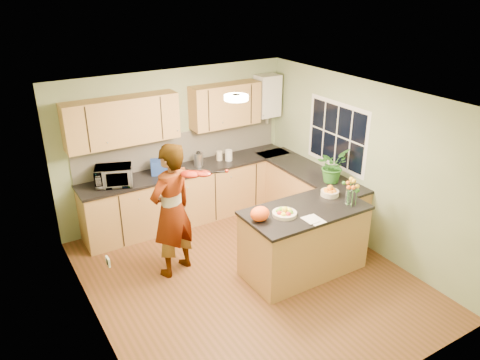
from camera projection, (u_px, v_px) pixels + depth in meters
floor at (248, 278)px, 6.44m from camera, size 4.50×4.50×0.00m
ceiling at (249, 100)px, 5.43m from camera, size 4.00×4.50×0.02m
wall_back at (176, 145)px, 7.69m from camera, size 4.00×0.02×2.50m
wall_front at (383, 290)px, 4.18m from camera, size 4.00×0.02×2.50m
wall_left at (90, 239)px, 4.99m from camera, size 0.02×4.50×2.50m
wall_right at (363, 166)px, 6.89m from camera, size 0.02×4.50×2.50m
back_counter at (191, 193)px, 7.82m from camera, size 3.64×0.62×0.94m
right_counter at (308, 196)px, 7.72m from camera, size 0.62×2.24×0.94m
splashback at (182, 147)px, 7.75m from camera, size 3.60×0.02×0.52m
upper_cabinets at (168, 114)px, 7.24m from camera, size 3.20×0.34×0.70m
boiler at (267, 96)px, 8.12m from camera, size 0.40×0.30×0.86m
window_right at (337, 135)px, 7.23m from camera, size 0.01×1.30×1.05m
light_switch at (108, 261)px, 4.50m from camera, size 0.02×0.09×0.09m
ceiling_lamp at (236, 98)px, 5.68m from camera, size 0.30×0.30×0.07m
peninsula_island at (304, 240)px, 6.43m from camera, size 1.69×0.86×0.97m
fruit_dish at (285, 212)px, 6.05m from camera, size 0.32×0.32×0.11m
orange_bowl at (330, 191)px, 6.58m from camera, size 0.25×0.25×0.15m
flower_vase at (351, 184)px, 6.26m from camera, size 0.24×0.24×0.44m
orange_bag at (260, 214)px, 5.90m from camera, size 0.27×0.23×0.19m
papers at (314, 220)px, 5.95m from camera, size 0.19×0.26×0.01m
violinist at (172, 211)px, 6.23m from camera, size 0.81×0.67×1.90m
violin at (191, 174)px, 5.92m from camera, size 0.67×0.58×0.17m
microwave at (114, 176)px, 6.94m from camera, size 0.62×0.52×0.30m
blue_box at (160, 167)px, 7.36m from camera, size 0.33×0.29×0.23m
kettle at (199, 159)px, 7.67m from camera, size 0.16×0.16×0.29m
jar_cream at (219, 156)px, 7.91m from camera, size 0.10×0.10×0.16m
jar_white at (229, 155)px, 7.89m from camera, size 0.15×0.15×0.18m
potted_plant at (332, 165)px, 7.03m from camera, size 0.57×0.53×0.52m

